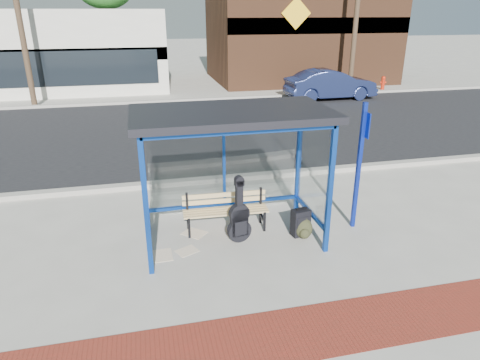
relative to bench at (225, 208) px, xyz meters
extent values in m
plane|color=#B2ADA0|center=(0.04, -0.46, -0.43)|extent=(120.00, 120.00, 0.00)
cube|color=maroon|center=(0.04, -3.06, -0.42)|extent=(60.00, 1.00, 0.01)
cube|color=gray|center=(0.04, 2.44, -0.37)|extent=(60.00, 0.25, 0.12)
cube|color=black|center=(0.04, 7.54, -0.43)|extent=(60.00, 10.00, 0.00)
cube|color=gray|center=(0.04, 12.64, -0.37)|extent=(60.00, 0.25, 0.12)
cube|color=#B2ADA0|center=(0.04, 14.54, -0.43)|extent=(60.00, 4.00, 0.01)
cube|color=navy|center=(-1.46, -1.21, 0.72)|extent=(0.08, 0.08, 2.30)
cube|color=navy|center=(1.54, -1.21, 0.72)|extent=(0.08, 0.08, 2.30)
cube|color=navy|center=(-1.46, 0.29, 0.72)|extent=(0.08, 0.08, 2.30)
cube|color=navy|center=(1.54, 0.29, 0.72)|extent=(0.08, 0.08, 2.30)
cube|color=navy|center=(0.04, 0.29, 1.83)|extent=(3.00, 0.08, 0.08)
cube|color=navy|center=(0.04, -1.21, 1.83)|extent=(3.00, 0.08, 0.08)
cube|color=navy|center=(-1.46, -0.46, 1.83)|extent=(0.08, 1.50, 0.08)
cube|color=navy|center=(1.54, -0.46, 1.83)|extent=(0.08, 1.50, 0.08)
cube|color=navy|center=(0.04, 0.29, -0.03)|extent=(3.00, 0.08, 0.06)
cube|color=navy|center=(-1.46, -0.46, -0.03)|extent=(0.08, 1.50, 0.06)
cube|color=navy|center=(1.54, -0.46, -0.03)|extent=(0.08, 1.50, 0.06)
cube|color=navy|center=(0.04, 0.29, 0.92)|extent=(0.05, 0.05, 1.90)
cube|color=silver|center=(0.04, 0.29, 0.88)|extent=(2.84, 0.01, 1.82)
cube|color=silver|center=(-1.46, -0.46, 0.88)|extent=(0.02, 1.34, 1.82)
cube|color=silver|center=(1.54, -0.46, 0.88)|extent=(0.02, 1.34, 1.82)
cube|color=black|center=(0.04, -0.46, 1.93)|extent=(3.30, 1.80, 0.12)
cube|color=#59331E|center=(8.04, 18.04, 2.77)|extent=(10.00, 7.00, 6.40)
cube|color=black|center=(8.04, 14.59, 2.77)|extent=(10.00, 0.10, 0.80)
cube|color=yellow|center=(6.54, 14.49, 3.37)|extent=(1.56, 0.06, 1.56)
cylinder|color=#4C3826|center=(-2.96, 21.54, 2.07)|extent=(0.36, 0.36, 5.00)
cylinder|color=#4C3826|center=(12.54, 21.54, 2.07)|extent=(0.36, 0.36, 5.00)
cylinder|color=#4C3826|center=(-5.96, 12.94, 3.57)|extent=(0.24, 0.24, 8.00)
cylinder|color=#4C3826|center=(9.04, 12.94, 3.57)|extent=(0.24, 0.24, 8.00)
cube|color=black|center=(-0.72, -0.20, -0.23)|extent=(0.05, 0.05, 0.40)
cube|color=black|center=(-0.71, 0.15, -0.05)|extent=(0.05, 0.05, 0.76)
cube|color=black|center=(-0.72, -0.02, -0.23)|extent=(0.06, 0.36, 0.04)
cube|color=black|center=(0.70, -0.26, -0.23)|extent=(0.05, 0.05, 0.40)
cube|color=black|center=(0.72, 0.09, -0.05)|extent=(0.05, 0.05, 0.76)
cube|color=black|center=(0.71, -0.09, -0.23)|extent=(0.06, 0.36, 0.04)
cube|color=#DEC680|center=(-0.01, -0.20, -0.03)|extent=(1.61, 0.15, 0.03)
cube|color=#DEC680|center=(0.00, -0.10, -0.03)|extent=(1.61, 0.15, 0.03)
cube|color=#DEC680|center=(0.00, -0.01, -0.03)|extent=(1.61, 0.15, 0.03)
cube|color=#DEC680|center=(0.00, 0.09, -0.03)|extent=(1.61, 0.15, 0.03)
cube|color=#DEC680|center=(0.01, 0.13, 0.11)|extent=(1.61, 0.10, 0.09)
cube|color=#DEC680|center=(0.01, 0.13, 0.23)|extent=(1.61, 0.10, 0.09)
cylinder|color=black|center=(0.15, -0.52, -0.21)|extent=(0.45, 0.20, 0.44)
cylinder|color=black|center=(0.15, -0.52, 0.14)|extent=(0.38, 0.19, 0.37)
cube|color=black|center=(0.15, -0.52, -0.04)|extent=(0.33, 0.18, 0.52)
cube|color=black|center=(0.15, -0.52, 0.49)|extent=(0.13, 0.12, 0.52)
cube|color=black|center=(0.15, -0.52, 0.72)|extent=(0.17, 0.13, 0.10)
cube|color=black|center=(1.31, -0.57, -0.16)|extent=(0.36, 0.26, 0.52)
cylinder|color=black|center=(1.19, -0.59, -0.41)|extent=(0.08, 0.19, 0.05)
cylinder|color=black|center=(1.43, -0.55, -0.41)|extent=(0.08, 0.19, 0.05)
cube|color=black|center=(1.31, -0.57, 0.12)|extent=(0.21, 0.07, 0.04)
cube|color=black|center=(1.33, -0.68, -0.15)|extent=(0.26, 0.06, 0.28)
ellipsoid|color=black|center=(1.34, -0.67, -0.24)|extent=(0.36, 0.29, 0.38)
ellipsoid|color=black|center=(1.32, -0.78, -0.29)|extent=(0.21, 0.16, 0.20)
cube|color=black|center=(1.35, -0.65, -0.06)|extent=(0.11, 0.06, 0.03)
cube|color=#0D2399|center=(2.44, -0.46, 0.79)|extent=(0.07, 0.07, 2.44)
cube|color=#0D2399|center=(2.49, -0.46, 1.61)|extent=(0.03, 0.31, 0.46)
cube|color=white|center=(-1.26, -0.72, -0.43)|extent=(0.34, 0.43, 0.01)
cube|color=white|center=(-0.83, -0.67, -0.43)|extent=(0.45, 0.41, 0.01)
cube|color=white|center=(-0.62, -0.06, -0.43)|extent=(0.53, 0.53, 0.01)
imported|color=#1A244B|center=(7.36, 11.61, 0.27)|extent=(4.27, 1.60, 1.39)
cylinder|color=red|center=(11.16, 13.36, -0.14)|extent=(0.19, 0.19, 0.58)
sphere|color=red|center=(11.16, 13.36, 0.18)|extent=(0.21, 0.21, 0.21)
cylinder|color=red|center=(11.16, 13.36, -0.04)|extent=(0.33, 0.18, 0.10)
camera|label=1|loc=(-1.39, -7.23, 3.51)|focal=32.00mm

